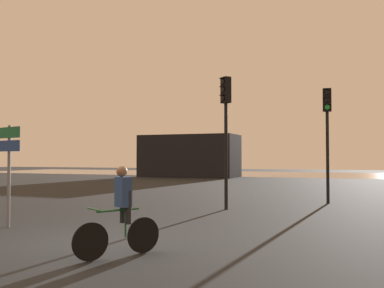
{
  "coord_description": "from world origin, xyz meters",
  "views": [
    {
      "loc": [
        5.36,
        -7.45,
        1.76
      ],
      "look_at": [
        0.5,
        5.0,
        2.2
      ],
      "focal_mm": 40.0,
      "sensor_mm": 36.0,
      "label": 1
    }
  ],
  "objects_px": {
    "cyclist": "(121,210)",
    "traffic_light_far_right": "(327,123)",
    "traffic_light_center": "(226,117)",
    "distant_building": "(189,156)",
    "direction_sign_post": "(8,157)"
  },
  "relations": [
    {
      "from": "cyclist",
      "to": "traffic_light_far_right",
      "type": "bearing_deg",
      "value": -74.02
    },
    {
      "from": "traffic_light_center",
      "to": "traffic_light_far_right",
      "type": "height_order",
      "value": "traffic_light_center"
    },
    {
      "from": "traffic_light_far_right",
      "to": "distant_building",
      "type": "bearing_deg",
      "value": -61.58
    },
    {
      "from": "traffic_light_center",
      "to": "traffic_light_far_right",
      "type": "relative_size",
      "value": 1.02
    },
    {
      "from": "direction_sign_post",
      "to": "distant_building",
      "type": "bearing_deg",
      "value": -61.85
    },
    {
      "from": "distant_building",
      "to": "traffic_light_center",
      "type": "xyz_separation_m",
      "value": [
        10.47,
        -22.95,
        1.21
      ]
    },
    {
      "from": "distant_building",
      "to": "direction_sign_post",
      "type": "distance_m",
      "value": 29.28
    },
    {
      "from": "traffic_light_center",
      "to": "cyclist",
      "type": "height_order",
      "value": "traffic_light_center"
    },
    {
      "from": "direction_sign_post",
      "to": "cyclist",
      "type": "bearing_deg",
      "value": 173.73
    },
    {
      "from": "distant_building",
      "to": "direction_sign_post",
      "type": "bearing_deg",
      "value": -77.45
    },
    {
      "from": "distant_building",
      "to": "traffic_light_center",
      "type": "relative_size",
      "value": 1.97
    },
    {
      "from": "traffic_light_center",
      "to": "direction_sign_post",
      "type": "bearing_deg",
      "value": 91.64
    },
    {
      "from": "distant_building",
      "to": "cyclist",
      "type": "height_order",
      "value": "distant_building"
    },
    {
      "from": "traffic_light_center",
      "to": "direction_sign_post",
      "type": "distance_m",
      "value": 7.1
    },
    {
      "from": "traffic_light_center",
      "to": "cyclist",
      "type": "xyz_separation_m",
      "value": [
        0.27,
        -7.39,
        -2.34
      ]
    }
  ]
}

